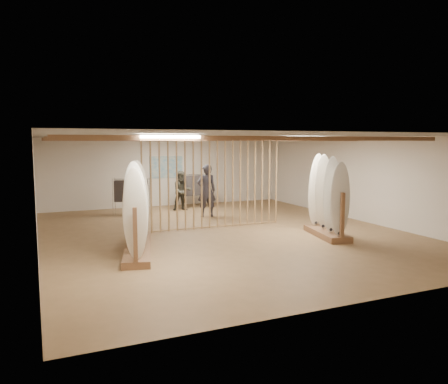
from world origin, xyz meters
name	(u,v)px	position (x,y,z in m)	size (l,w,h in m)	color
floor	(224,233)	(0.00, 0.00, 0.00)	(12.00, 12.00, 0.00)	#946F47
ceiling	(224,136)	(0.00, 0.00, 2.80)	(12.00, 12.00, 0.00)	gray
wall_back	(166,172)	(0.00, 6.00, 1.40)	(12.00, 12.00, 0.00)	silver
wall_front	(371,219)	(0.00, -6.00, 1.40)	(12.00, 12.00, 0.00)	silver
wall_left	(35,193)	(-5.00, 0.00, 1.40)	(12.00, 12.00, 0.00)	silver
wall_right	(361,179)	(5.00, 0.00, 1.40)	(12.00, 12.00, 0.00)	silver
ceiling_slats	(224,139)	(0.00, 0.00, 2.72)	(9.50, 6.12, 0.10)	brown
light_panels	(224,138)	(0.00, 0.00, 2.74)	(1.20, 0.35, 0.06)	white
bamboo_partition	(214,183)	(0.00, 0.80, 1.40)	(4.45, 0.05, 2.78)	#A67F50
poster	(166,167)	(0.00, 5.98, 1.60)	(1.40, 0.03, 0.90)	teal
rack_left	(137,221)	(-2.78, -1.17, 0.75)	(1.34, 3.18, 2.19)	brown
rack_right	(327,210)	(2.46, -1.59, 0.76)	(1.01, 2.01, 2.24)	brown
clothing_rack_a	(131,191)	(-1.83, 4.17, 0.88)	(1.20, 0.75, 1.35)	silver
clothing_rack_b	(194,185)	(0.85, 4.93, 0.90)	(1.29, 0.42, 1.39)	silver
shopper_a	(207,187)	(0.54, 2.78, 1.05)	(0.77, 0.52, 2.10)	#2C2A33
shopper_b	(182,188)	(0.19, 4.50, 0.86)	(0.83, 0.65, 1.72)	#302E25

